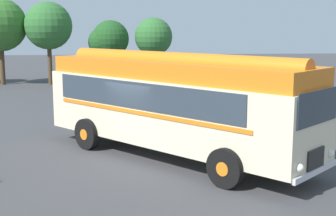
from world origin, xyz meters
The scene contains 8 objects.
ground_plane centered at (0.00, 0.00, 0.00)m, with size 120.00×120.00×0.00m, color #3D3D3F.
vintage_bus centered at (0.98, -0.17, 1.89)m, with size 8.54×9.15×3.49m.
car_near_left centered at (0.21, 13.04, 0.85)m, with size 2.39×4.40×1.66m.
car_mid_left centered at (2.62, 12.74, 0.85)m, with size 2.07×4.26×1.66m.
tree_left_of_centre centered at (-9.69, 21.14, 4.44)m, with size 3.96×3.96×6.45m.
tree_centre centered at (-6.12, 20.73, 4.33)m, with size 3.54×3.54×6.17m.
tree_right_of_centre centered at (-1.73, 21.28, 3.32)m, with size 3.12×2.83×4.82m.
tree_far_right centered at (1.88, 21.37, 3.49)m, with size 2.93×2.93×5.03m.
Camera 1 is at (-0.62, -15.20, 4.27)m, focal length 50.00 mm.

